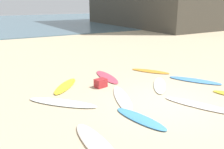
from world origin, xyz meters
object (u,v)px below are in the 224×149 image
(surfboard_7, at_px, (98,145))
(surfboard_8, at_px, (160,85))
(surfboard_2, at_px, (195,80))
(surfboard_4, at_px, (150,71))
(surfboard_0, at_px, (62,103))
(surfboard_1, at_px, (65,86))
(surfboard_5, at_px, (200,105))
(surfboard_6, at_px, (107,77))
(beach_cooler, at_px, (101,83))
(surfboard_3, at_px, (122,98))
(surfboard_10, at_px, (140,119))

(surfboard_7, bearing_deg, surfboard_8, 33.78)
(surfboard_2, height_order, surfboard_4, surfboard_2)
(surfboard_0, xyz_separation_m, surfboard_8, (4.10, -0.25, -0.00))
(surfboard_1, height_order, surfboard_8, surfboard_1)
(surfboard_5, distance_m, surfboard_8, 2.30)
(surfboard_6, distance_m, surfboard_8, 2.49)
(surfboard_4, xyz_separation_m, surfboard_6, (-2.33, 0.26, 0.00))
(surfboard_8, bearing_deg, beach_cooler, -166.97)
(surfboard_1, distance_m, beach_cooler, 1.45)
(surfboard_0, xyz_separation_m, surfboard_1, (0.70, 1.59, 0.00))
(surfboard_4, xyz_separation_m, surfboard_7, (-5.26, -4.52, 0.01))
(surfboard_2, height_order, surfboard_3, surfboard_2)
(surfboard_0, bearing_deg, surfboard_6, 171.30)
(surfboard_4, bearing_deg, surfboard_0, -15.52)
(surfboard_3, bearing_deg, surfboard_2, -156.45)
(surfboard_3, distance_m, surfboard_7, 3.12)
(surfboard_3, height_order, surfboard_6, same)
(surfboard_4, distance_m, surfboard_7, 6.93)
(surfboard_5, bearing_deg, surfboard_8, -119.68)
(surfboard_0, height_order, surfboard_10, surfboard_0)
(surfboard_6, height_order, beach_cooler, beach_cooler)
(surfboard_5, relative_size, surfboard_10, 1.26)
(surfboard_8, bearing_deg, surfboard_4, 101.17)
(surfboard_2, bearing_deg, surfboard_10, -7.69)
(surfboard_4, height_order, surfboard_10, surfboard_10)
(surfboard_3, relative_size, beach_cooler, 5.52)
(surfboard_0, xyz_separation_m, surfboard_4, (5.12, 1.60, -0.01))
(surfboard_7, relative_size, surfboard_10, 1.23)
(surfboard_8, relative_size, beach_cooler, 4.63)
(surfboard_5, height_order, surfboard_6, surfboard_5)
(surfboard_5, relative_size, surfboard_7, 1.02)
(surfboard_3, xyz_separation_m, surfboard_8, (2.09, 0.40, 0.01))
(surfboard_3, relative_size, surfboard_10, 1.31)
(surfboard_3, xyz_separation_m, surfboard_10, (-0.43, -1.65, 0.00))
(surfboard_0, relative_size, surfboard_1, 1.26)
(surfboard_7, relative_size, beach_cooler, 5.17)
(surfboard_4, bearing_deg, surfboard_6, -39.37)
(surfboard_4, bearing_deg, surfboard_7, 7.73)
(surfboard_3, bearing_deg, beach_cooler, -65.07)
(surfboard_8, xyz_separation_m, beach_cooler, (-2.17, 1.09, 0.13))
(surfboard_0, height_order, surfboard_7, surfboard_7)
(surfboard_2, bearing_deg, surfboard_8, -39.90)
(beach_cooler, bearing_deg, surfboard_7, -118.95)
(surfboard_5, distance_m, surfboard_7, 4.03)
(surfboard_5, height_order, surfboard_10, same)
(surfboard_2, relative_size, surfboard_5, 0.92)
(surfboard_2, distance_m, surfboard_5, 2.80)
(surfboard_2, xyz_separation_m, surfboard_8, (-1.73, 0.30, 0.00))
(surfboard_6, relative_size, beach_cooler, 4.77)
(surfboard_4, xyz_separation_m, surfboard_10, (-3.53, -3.91, 0.01))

